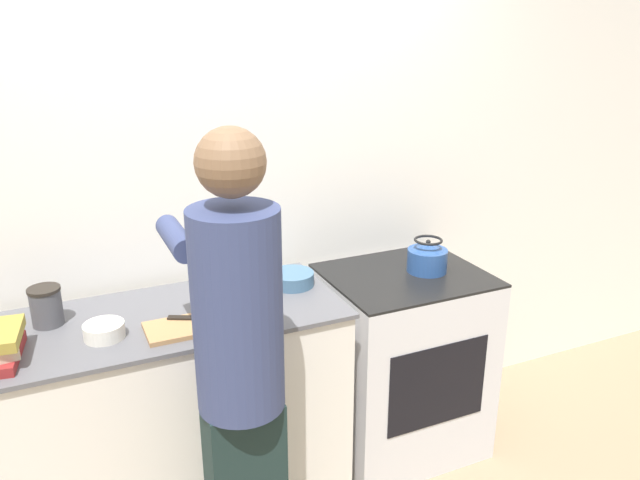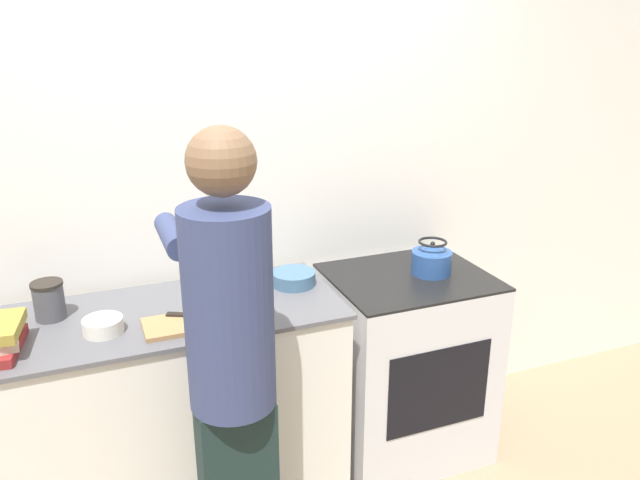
% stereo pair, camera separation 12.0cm
% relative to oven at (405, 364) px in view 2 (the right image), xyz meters
% --- Properties ---
extents(wall_back, '(8.00, 0.05, 2.60)m').
position_rel_oven_xyz_m(wall_back, '(-0.76, 0.37, 0.84)').
color(wall_back, white).
rests_on(wall_back, ground_plane).
extents(counter, '(1.48, 0.61, 0.94)m').
position_rel_oven_xyz_m(counter, '(-1.15, -0.01, 0.01)').
color(counter, silver).
rests_on(counter, ground_plane).
extents(oven, '(0.72, 0.61, 0.92)m').
position_rel_oven_xyz_m(oven, '(0.00, 0.00, 0.00)').
color(oven, silver).
rests_on(oven, ground_plane).
extents(person, '(0.33, 0.57, 1.74)m').
position_rel_oven_xyz_m(person, '(-0.96, -0.51, 0.50)').
color(person, '#182A28').
rests_on(person, ground_plane).
extents(cutting_board, '(0.39, 0.18, 0.02)m').
position_rel_oven_xyz_m(cutting_board, '(-1.01, -0.16, 0.49)').
color(cutting_board, '#A87A4C').
rests_on(cutting_board, counter).
extents(knife, '(0.25, 0.14, 0.01)m').
position_rel_oven_xyz_m(knife, '(-1.00, -0.13, 0.50)').
color(knife, silver).
rests_on(knife, cutting_board).
extents(kettle, '(0.19, 0.19, 0.16)m').
position_rel_oven_xyz_m(kettle, '(0.11, -0.01, 0.53)').
color(kettle, '#284C8C').
rests_on(kettle, oven).
extents(bowl_prep, '(0.19, 0.19, 0.06)m').
position_rel_oven_xyz_m(bowl_prep, '(-0.54, 0.06, 0.51)').
color(bowl_prep, '#426684').
rests_on(bowl_prep, counter).
extents(bowl_mixing, '(0.15, 0.15, 0.06)m').
position_rel_oven_xyz_m(bowl_mixing, '(-1.34, -0.10, 0.51)').
color(bowl_mixing, silver).
rests_on(bowl_mixing, counter).
extents(canister_jar, '(0.12, 0.12, 0.15)m').
position_rel_oven_xyz_m(canister_jar, '(-1.52, 0.10, 0.55)').
color(canister_jar, '#4C4C51').
rests_on(canister_jar, counter).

